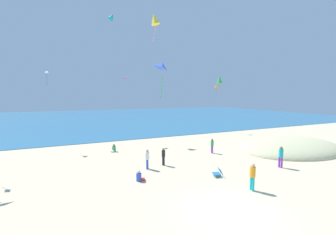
# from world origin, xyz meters

# --- Properties ---
(ground_plane) EXTENTS (120.00, 120.00, 0.00)m
(ground_plane) POSITION_xyz_m (0.00, 10.00, 0.00)
(ground_plane) COLOR beige
(ocean_water) EXTENTS (120.00, 60.00, 0.05)m
(ocean_water) POSITION_xyz_m (0.00, 48.30, 0.03)
(ocean_water) COLOR teal
(ocean_water) RESTS_ON ground_plane
(dune_mound) EXTENTS (11.41, 7.99, 2.32)m
(dune_mound) POSITION_xyz_m (13.89, 7.10, 0.00)
(dune_mound) COLOR beige
(dune_mound) RESTS_ON ground_plane
(beach_chair_far_right) EXTENTS (0.78, 0.73, 0.58)m
(beach_chair_far_right) POSITION_xyz_m (2.26, 3.96, 0.28)
(beach_chair_far_right) COLOR #2370B2
(beach_chair_far_right) RESTS_ON ground_plane
(person_0) EXTENTS (0.42, 0.42, 1.51)m
(person_0) POSITION_xyz_m (-1.74, 7.36, 0.87)
(person_0) COLOR blue
(person_0) RESTS_ON ground_plane
(person_1) EXTENTS (0.30, 0.30, 1.40)m
(person_1) POSITION_xyz_m (5.40, 9.10, 0.81)
(person_1) COLOR purple
(person_1) RESTS_ON ground_plane
(person_2) EXTENTS (0.39, 0.39, 1.67)m
(person_2) POSITION_xyz_m (7.79, 3.50, 0.96)
(person_2) COLOR purple
(person_2) RESTS_ON ground_plane
(person_3) EXTENTS (0.62, 0.66, 0.75)m
(person_3) POSITION_xyz_m (-3.23, 13.52, 0.28)
(person_3) COLOR green
(person_3) RESTS_ON ground_plane
(person_4) EXTENTS (0.60, 0.38, 0.71)m
(person_4) POSITION_xyz_m (-2.93, 5.38, 0.26)
(person_4) COLOR blue
(person_4) RESTS_ON ground_plane
(person_5) EXTENTS (0.37, 0.37, 1.65)m
(person_5) POSITION_xyz_m (2.72, 1.35, 0.95)
(person_5) COLOR #19ADB2
(person_5) RESTS_ON ground_plane
(person_6) EXTENTS (0.33, 0.33, 1.40)m
(person_6) POSITION_xyz_m (-0.30, 7.64, 0.81)
(person_6) COLOR black
(person_6) RESTS_ON ground_plane
(kite_blue) EXTENTS (0.67, 0.79, 1.73)m
(kite_blue) POSITION_xyz_m (-2.85, 1.58, 6.91)
(kite_blue) COLOR blue
(kite_teal) EXTENTS (1.19, 1.11, 1.71)m
(kite_teal) POSITION_xyz_m (-1.82, 21.12, 15.63)
(kite_teal) COLOR #1EADAD
(kite_green) EXTENTS (1.01, 0.90, 2.02)m
(kite_green) POSITION_xyz_m (10.31, 14.70, 7.60)
(kite_green) COLOR green
(kite_white) EXTENTS (0.51, 0.55, 1.54)m
(kite_white) POSITION_xyz_m (-9.19, 17.98, 7.98)
(kite_white) COLOR white
(kite_magenta) EXTENTS (0.53, 0.53, 1.02)m
(kite_magenta) POSITION_xyz_m (-1.10, 17.54, 7.67)
(kite_magenta) COLOR #DB3DA8
(kite_orange) EXTENTS (0.68, 0.20, 1.62)m
(kite_orange) POSITION_xyz_m (13.33, 19.36, 6.77)
(kite_orange) COLOR orange
(kite_yellow) EXTENTS (0.61, 0.54, 1.36)m
(kite_yellow) POSITION_xyz_m (-2.88, 2.48, 9.25)
(kite_yellow) COLOR yellow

